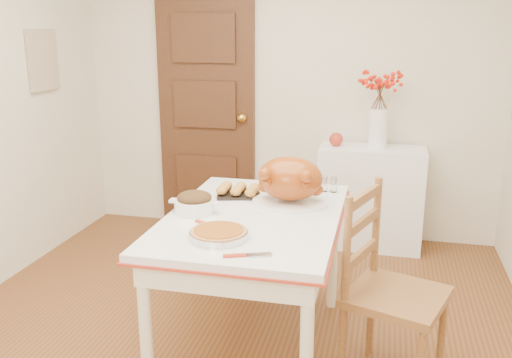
% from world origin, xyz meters
% --- Properties ---
extents(floor, '(3.50, 4.00, 0.00)m').
position_xyz_m(floor, '(0.00, 0.00, 0.00)').
color(floor, '#602F12').
rests_on(floor, ground).
extents(wall_back, '(3.50, 0.00, 2.50)m').
position_xyz_m(wall_back, '(0.00, 2.00, 1.25)').
color(wall_back, beige).
rests_on(wall_back, ground).
extents(door_back, '(0.85, 0.06, 2.06)m').
position_xyz_m(door_back, '(-0.70, 1.97, 1.03)').
color(door_back, '#322114').
rests_on(door_back, ground).
extents(photo_board, '(0.03, 0.35, 0.45)m').
position_xyz_m(photo_board, '(-1.73, 1.20, 1.50)').
color(photo_board, '#D4C08B').
rests_on(photo_board, ground).
extents(sideboard, '(0.82, 0.37, 0.82)m').
position_xyz_m(sideboard, '(0.73, 1.78, 0.41)').
color(sideboard, white).
rests_on(sideboard, floor).
extents(kitchen_table, '(0.91, 1.33, 0.79)m').
position_xyz_m(kitchen_table, '(0.17, 0.10, 0.40)').
color(kitchen_table, white).
rests_on(kitchen_table, floor).
extents(chair_oak, '(0.57, 0.57, 1.01)m').
position_xyz_m(chair_oak, '(0.92, -0.04, 0.50)').
color(chair_oak, '#A26639').
rests_on(chair_oak, floor).
extents(berry_vase, '(0.33, 0.33, 0.64)m').
position_xyz_m(berry_vase, '(0.76, 1.78, 1.14)').
color(berry_vase, white).
rests_on(berry_vase, sideboard).
extents(apple, '(0.11, 0.11, 0.11)m').
position_xyz_m(apple, '(0.44, 1.78, 0.88)').
color(apple, '#B2301D').
rests_on(apple, sideboard).
extents(turkey_platter, '(0.50, 0.44, 0.27)m').
position_xyz_m(turkey_platter, '(0.32, 0.32, 0.93)').
color(turkey_platter, '#9C4B17').
rests_on(turkey_platter, kitchen_table).
extents(pumpkin_pie, '(0.35, 0.35, 0.06)m').
position_xyz_m(pumpkin_pie, '(0.09, -0.26, 0.82)').
color(pumpkin_pie, '#985018').
rests_on(pumpkin_pie, kitchen_table).
extents(stuffing_dish, '(0.29, 0.24, 0.11)m').
position_xyz_m(stuffing_dish, '(-0.15, 0.07, 0.85)').
color(stuffing_dish, '#402311').
rests_on(stuffing_dish, kitchen_table).
extents(rolls_tray, '(0.29, 0.25, 0.07)m').
position_xyz_m(rolls_tray, '(0.01, 0.41, 0.83)').
color(rolls_tray, '#C7863B').
rests_on(rolls_tray, kitchen_table).
extents(pie_server, '(0.22, 0.13, 0.01)m').
position_xyz_m(pie_server, '(0.27, -0.43, 0.80)').
color(pie_server, silver).
rests_on(pie_server, kitchen_table).
extents(carving_knife, '(0.25, 0.16, 0.01)m').
position_xyz_m(carving_knife, '(0.02, -0.13, 0.80)').
color(carving_knife, silver).
rests_on(carving_knife, kitchen_table).
extents(drinking_glass, '(0.07, 0.07, 0.11)m').
position_xyz_m(drinking_glass, '(0.23, 0.62, 0.85)').
color(drinking_glass, white).
rests_on(drinking_glass, kitchen_table).
extents(shaker_pair, '(0.10, 0.06, 0.09)m').
position_xyz_m(shaker_pair, '(0.51, 0.61, 0.84)').
color(shaker_pair, white).
rests_on(shaker_pair, kitchen_table).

